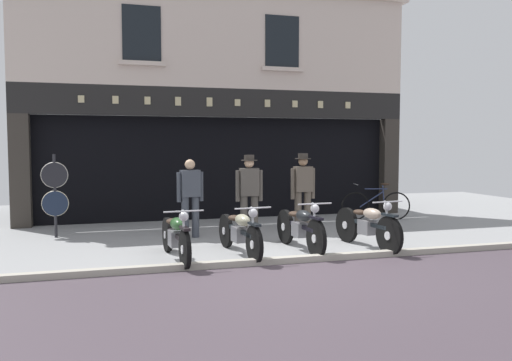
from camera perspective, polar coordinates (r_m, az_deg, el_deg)
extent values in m
cube|color=gray|center=(13.15, -3.48, -4.53)|extent=(21.90, 10.00, 0.08)
cube|color=#A9A395|center=(8.49, 3.92, -8.92)|extent=(21.90, 0.16, 0.18)
cube|color=black|center=(15.27, -5.39, 1.69)|extent=(9.11, 4.00, 2.60)
cube|color=#332D28|center=(13.02, -24.46, 0.96)|extent=(0.44, 0.36, 2.60)
cube|color=#332D28|center=(14.95, 14.34, 1.54)|extent=(0.44, 0.36, 2.60)
cube|color=black|center=(13.55, -4.01, 1.96)|extent=(8.72, 0.03, 2.18)
cube|color=black|center=(13.17, -3.65, 8.52)|extent=(9.90, 0.24, 0.70)
cube|color=#C6B789|center=(12.73, -18.66, 8.48)|extent=(0.14, 0.03, 0.16)
cube|color=#C6B789|center=(12.72, -15.18, 8.55)|extent=(0.14, 0.03, 0.18)
cube|color=#C6B789|center=(12.76, -11.83, 8.59)|extent=(0.14, 0.03, 0.18)
cube|color=#C6B789|center=(12.83, -8.56, 8.61)|extent=(0.14, 0.03, 0.21)
cube|color=#C6B789|center=(12.96, -5.13, 8.59)|extent=(0.14, 0.03, 0.22)
cube|color=#C6B789|center=(13.11, -2.04, 8.55)|extent=(0.14, 0.03, 0.17)
cube|color=#C6B789|center=(13.33, 1.27, 8.48)|extent=(0.14, 0.03, 0.19)
cube|color=#C6B789|center=(13.57, 4.29, 8.39)|extent=(0.14, 0.03, 0.17)
cube|color=#C6B789|center=(13.83, 7.09, 8.28)|extent=(0.14, 0.03, 0.18)
cube|color=#C6B789|center=(14.16, 10.05, 8.15)|extent=(0.14, 0.03, 0.17)
cube|color=beige|center=(13.46, -3.76, 15.17)|extent=(9.90, 0.40, 2.44)
cube|color=black|center=(12.98, -12.45, 15.51)|extent=(0.90, 0.02, 1.30)
cube|color=beige|center=(12.82, -12.39, 12.48)|extent=(1.10, 0.12, 0.10)
cube|color=black|center=(13.66, 2.90, 15.01)|extent=(0.90, 0.02, 1.30)
cube|color=beige|center=(13.51, 2.94, 12.12)|extent=(1.10, 0.12, 0.10)
cylinder|color=black|center=(8.05, -7.82, -7.52)|extent=(0.12, 0.61, 0.61)
cylinder|color=silver|center=(8.05, -7.82, -7.52)|extent=(0.11, 0.14, 0.13)
cylinder|color=black|center=(9.40, -9.70, -5.88)|extent=(0.13, 0.62, 0.61)
cylinder|color=silver|center=(9.40, -9.70, -5.88)|extent=(0.12, 0.14, 0.13)
cube|color=black|center=(8.70, -8.84, -5.86)|extent=(0.17, 1.29, 0.07)
cube|color=slate|center=(8.71, -8.84, -6.31)|extent=(0.22, 0.33, 0.26)
ellipsoid|color=#295128|center=(8.51, -8.63, -4.72)|extent=(0.25, 0.48, 0.20)
ellipsoid|color=#38281E|center=(8.91, -9.18, -4.45)|extent=(0.22, 0.31, 0.10)
cube|color=black|center=(7.99, -7.84, -5.23)|extent=(0.13, 0.37, 0.04)
sphere|color=silver|center=(8.02, -7.94, -3.93)|extent=(0.15, 0.15, 0.15)
cylinder|color=silver|center=(8.01, -7.95, -3.37)|extent=(0.62, 0.07, 0.02)
cylinder|color=silver|center=(8.04, -7.90, -5.44)|extent=(0.05, 0.23, 0.62)
cylinder|color=black|center=(8.34, -0.18, -7.05)|extent=(0.13, 0.62, 0.62)
cylinder|color=silver|center=(8.34, -0.18, -7.05)|extent=(0.11, 0.14, 0.14)
cylinder|color=black|center=(9.67, -3.31, -5.53)|extent=(0.14, 0.62, 0.62)
cylinder|color=silver|center=(9.67, -3.31, -5.53)|extent=(0.12, 0.15, 0.14)
cube|color=black|center=(8.98, -1.86, -5.48)|extent=(0.20, 1.32, 0.07)
cube|color=slate|center=(8.99, -1.86, -5.92)|extent=(0.23, 0.34, 0.26)
ellipsoid|color=#A4A083|center=(8.79, -1.49, -4.37)|extent=(0.26, 0.48, 0.20)
ellipsoid|color=#38281E|center=(9.19, -2.41, -4.13)|extent=(0.23, 0.32, 0.10)
cube|color=black|center=(8.28, -0.18, -4.82)|extent=(0.13, 0.37, 0.04)
sphere|color=silver|center=(8.32, -0.33, -3.59)|extent=(0.15, 0.15, 0.15)
cylinder|color=silver|center=(8.31, -0.33, -3.05)|extent=(0.62, 0.08, 0.02)
cylinder|color=silver|center=(8.33, -0.28, -5.04)|extent=(0.06, 0.25, 0.62)
cylinder|color=black|center=(8.82, 6.63, -6.35)|extent=(0.11, 0.66, 0.66)
cylinder|color=silver|center=(8.82, 6.63, -6.35)|extent=(0.11, 0.15, 0.14)
cylinder|color=black|center=(10.02, 3.24, -5.08)|extent=(0.12, 0.66, 0.66)
cylinder|color=silver|center=(10.02, 3.24, -5.08)|extent=(0.12, 0.15, 0.14)
cube|color=black|center=(9.39, 4.83, -4.96)|extent=(0.14, 1.23, 0.07)
cube|color=slate|center=(9.40, 4.83, -5.38)|extent=(0.22, 0.33, 0.26)
ellipsoid|color=black|center=(9.22, 5.25, -3.87)|extent=(0.25, 0.47, 0.20)
ellipsoid|color=#38281E|center=(9.59, 4.24, -3.69)|extent=(0.22, 0.31, 0.10)
cube|color=black|center=(8.76, 6.64, -4.11)|extent=(0.12, 0.37, 0.04)
sphere|color=silver|center=(8.80, 6.48, -3.08)|extent=(0.15, 0.15, 0.15)
cylinder|color=silver|center=(8.79, 6.48, -2.56)|extent=(0.62, 0.06, 0.02)
cylinder|color=silver|center=(8.81, 6.53, -4.45)|extent=(0.05, 0.26, 0.61)
cylinder|color=black|center=(9.27, 14.43, -5.89)|extent=(0.16, 0.68, 0.67)
cylinder|color=silver|center=(9.27, 14.43, -5.89)|extent=(0.12, 0.16, 0.15)
cylinder|color=black|center=(10.31, 9.94, -4.82)|extent=(0.17, 0.68, 0.67)
cylinder|color=silver|center=(10.31, 9.94, -4.82)|extent=(0.13, 0.16, 0.15)
cube|color=black|center=(9.76, 12.07, -4.64)|extent=(0.23, 1.20, 0.07)
cube|color=slate|center=(9.77, 12.07, -5.04)|extent=(0.24, 0.34, 0.26)
ellipsoid|color=tan|center=(9.61, 12.64, -3.58)|extent=(0.28, 0.48, 0.20)
ellipsoid|color=#38281E|center=(9.93, 11.30, -3.43)|extent=(0.24, 0.32, 0.10)
cube|color=black|center=(9.21, 14.47, -3.70)|extent=(0.15, 0.37, 0.04)
sphere|color=silver|center=(9.24, 14.25, -2.78)|extent=(0.15, 0.15, 0.15)
cylinder|color=silver|center=(9.23, 14.26, -2.28)|extent=(0.62, 0.10, 0.02)
cylinder|color=silver|center=(9.25, 14.31, -4.08)|extent=(0.07, 0.26, 0.61)
cylinder|color=#3D424C|center=(10.73, -6.66, -3.94)|extent=(0.15, 0.15, 0.86)
cylinder|color=#3D424C|center=(10.67, -7.79, -4.00)|extent=(0.15, 0.15, 0.86)
cube|color=#3D424C|center=(10.63, -7.25, -0.31)|extent=(0.41, 0.27, 0.54)
cube|color=white|center=(10.73, -7.43, 0.07)|extent=(0.14, 0.04, 0.30)
cube|color=black|center=(10.74, -7.45, 0.02)|extent=(0.05, 0.02, 0.28)
cylinder|color=#3D424C|center=(10.70, -6.05, -0.65)|extent=(0.09, 0.09, 0.60)
cylinder|color=#3D424C|center=(10.57, -8.47, -0.73)|extent=(0.09, 0.09, 0.60)
sphere|color=tan|center=(10.60, -7.27, 1.76)|extent=(0.21, 0.21, 0.21)
cylinder|color=#47423D|center=(10.66, -0.17, -3.92)|extent=(0.15, 0.15, 0.88)
cylinder|color=#47423D|center=(10.62, -1.33, -3.95)|extent=(0.15, 0.15, 0.88)
cube|color=#47423D|center=(10.57, -0.75, -0.17)|extent=(0.40, 0.25, 0.56)
cube|color=silver|center=(10.68, -0.87, 0.23)|extent=(0.14, 0.03, 0.31)
cube|color=brown|center=(10.69, -0.89, 0.18)|extent=(0.05, 0.02, 0.29)
cylinder|color=#47423D|center=(10.62, 0.49, -0.56)|extent=(0.09, 0.09, 0.63)
cylinder|color=#47423D|center=(10.53, -2.01, -0.60)|extent=(0.09, 0.09, 0.63)
sphere|color=tan|center=(10.55, -0.75, 1.94)|extent=(0.20, 0.20, 0.20)
cylinder|color=#332D28|center=(10.55, -0.75, 2.23)|extent=(0.33, 0.33, 0.01)
cylinder|color=#332D28|center=(10.54, -0.75, 2.53)|extent=(0.21, 0.21, 0.11)
cylinder|color=brown|center=(11.31, 5.66, -3.40)|extent=(0.15, 0.15, 0.91)
cylinder|color=brown|center=(11.22, 4.64, -3.45)|extent=(0.15, 0.15, 0.91)
cube|color=brown|center=(11.19, 5.17, 0.16)|extent=(0.39, 0.24, 0.54)
cube|color=silver|center=(11.29, 4.94, 0.53)|extent=(0.14, 0.03, 0.30)
cube|color=#47234C|center=(11.31, 4.91, 0.48)|extent=(0.05, 0.01, 0.28)
cylinder|color=brown|center=(11.30, 6.26, -0.31)|extent=(0.09, 0.09, 0.66)
cylinder|color=brown|center=(11.11, 4.06, -0.37)|extent=(0.09, 0.09, 0.66)
sphere|color=#9E7A5B|center=(11.17, 5.19, 2.11)|extent=(0.20, 0.20, 0.20)
cylinder|color=#332D28|center=(11.17, 5.19, 2.40)|extent=(0.34, 0.34, 0.01)
cylinder|color=#332D28|center=(11.17, 5.19, 2.68)|extent=(0.21, 0.21, 0.11)
cylinder|color=#232328|center=(11.36, -21.20, -1.60)|extent=(0.06, 0.06, 1.71)
cylinder|color=black|center=(11.30, -21.26, 0.57)|extent=(0.50, 0.03, 0.50)
torus|color=silver|center=(11.32, -21.26, 0.57)|extent=(0.53, 0.04, 0.53)
cylinder|color=#192338|center=(11.35, -21.19, -2.37)|extent=(0.50, 0.03, 0.50)
torus|color=beige|center=(11.37, -21.18, -2.37)|extent=(0.53, 0.04, 0.53)
cube|color=beige|center=(13.78, 2.07, 3.44)|extent=(0.68, 0.02, 1.11)
cube|color=#232328|center=(13.77, 2.09, 5.34)|extent=(0.68, 0.01, 0.20)
torus|color=black|center=(13.43, 10.85, -2.78)|extent=(0.70, 0.22, 0.72)
torus|color=black|center=(13.68, 15.15, -2.73)|extent=(0.70, 0.22, 0.72)
cylinder|color=navy|center=(13.50, 12.60, -2.00)|extent=(0.61, 0.19, 0.43)
cylinder|color=navy|center=(13.50, 13.05, -0.90)|extent=(0.56, 0.18, 0.03)
cylinder|color=navy|center=(13.56, 13.81, -1.49)|extent=(0.08, 0.05, 0.52)
ellipsoid|color=#332319|center=(13.55, 14.00, -0.39)|extent=(0.26, 0.18, 0.06)
cylinder|color=silver|center=(13.38, 10.89, -0.40)|extent=(0.15, 0.49, 0.02)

